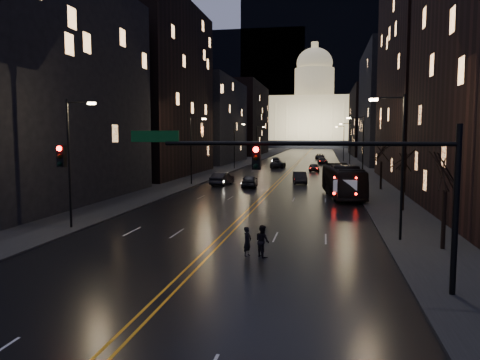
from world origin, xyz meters
The scene contains 37 objects.
ground centered at (0.00, 0.00, 0.00)m, with size 900.00×900.00×0.00m, color black.
road centered at (0.00, 130.00, 0.01)m, with size 20.00×320.00×0.02m, color black.
sidewalk_left centered at (-14.00, 130.00, 0.08)m, with size 8.00×320.00×0.16m, color black.
sidewalk_right centered at (14.00, 130.00, 0.08)m, with size 8.00×320.00×0.16m, color black.
center_line centered at (0.00, 130.00, 0.03)m, with size 0.62×320.00×0.01m, color orange.
building_left_near centered at (-21.00, 22.00, 11.00)m, with size 12.00×28.00×22.00m, color black.
building_left_mid centered at (-21.00, 54.00, 14.00)m, with size 12.00×30.00×28.00m, color black.
building_left_far centered at (-21.00, 92.00, 10.00)m, with size 12.00×34.00×20.00m, color black.
building_left_dist centered at (-21.00, 140.00, 12.00)m, with size 12.00×40.00×24.00m, color black.
building_right_tall centered at (21.00, 50.00, 19.00)m, with size 12.00×30.00×38.00m, color black.
building_right_mid centered at (21.00, 92.00, 13.00)m, with size 12.00×34.00×26.00m, color black.
building_right_dist centered at (21.00, 140.00, 11.00)m, with size 12.00×40.00×22.00m, color black.
mountain_ridge centered at (40.00, 380.00, 65.00)m, with size 520.00×60.00×130.00m, color black.
capitol centered at (0.00, 250.00, 17.15)m, with size 90.00×50.00×58.50m.
traffic_signal centered at (5.91, 0.00, 5.10)m, with size 17.29×0.45×7.00m.
streetlamp_right_near centered at (10.81, 10.00, 5.08)m, with size 2.13×0.25×9.00m.
streetlamp_left_near centered at (-10.81, 10.00, 5.08)m, with size 2.13×0.25×9.00m.
streetlamp_right_mid centered at (10.81, 40.00, 5.08)m, with size 2.13×0.25×9.00m.
streetlamp_left_mid centered at (-10.81, 40.00, 5.08)m, with size 2.13×0.25×9.00m.
streetlamp_right_far centered at (10.81, 70.00, 5.08)m, with size 2.13×0.25×9.00m.
streetlamp_left_far centered at (-10.81, 70.00, 5.08)m, with size 2.13×0.25×9.00m.
streetlamp_right_dist centered at (10.81, 100.00, 5.08)m, with size 2.13×0.25×9.00m.
streetlamp_left_dist centered at (-10.81, 100.00, 5.08)m, with size 2.13×0.25×9.00m.
tree_right_near centered at (13.00, 8.00, 4.53)m, with size 2.40×2.40×6.65m.
tree_right_mid centered at (13.00, 22.00, 4.53)m, with size 2.40×2.40×6.65m.
tree_right_far centered at (13.00, 38.00, 4.53)m, with size 2.40×2.40×6.65m.
bus centered at (8.29, 31.11, 1.73)m, with size 2.90×12.41×3.46m, color black.
oncoming_car_a centered at (-2.97, 38.74, 0.80)m, with size 1.89×4.70×1.60m, color black.
oncoming_car_b centered at (-6.92, 40.42, 0.84)m, with size 1.78×5.10×1.68m, color black.
oncoming_car_c centered at (-2.92, 74.99, 0.79)m, with size 2.61×5.66×1.57m, color black.
oncoming_car_d centered at (-5.13, 91.45, 0.72)m, with size 2.02×4.96×1.44m, color black.
receding_car_a centered at (3.07, 44.34, 0.82)m, with size 1.73×4.95×1.63m, color black.
receding_car_b centered at (4.48, 66.33, 0.75)m, with size 1.77×4.40×1.50m, color black.
receding_car_c centered at (5.91, 90.04, 0.73)m, with size 2.06×5.06×1.47m, color black.
receding_car_d centered at (5.09, 112.31, 0.75)m, with size 2.48×5.38×1.49m, color black.
pedestrian_a centered at (2.29, 5.00, 0.81)m, with size 0.59×0.39×1.62m, color black.
pedestrian_b centered at (3.12, 5.00, 0.88)m, with size 0.85×0.47×1.75m, color black.
Camera 1 is at (6.33, -19.56, 6.53)m, focal length 35.00 mm.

